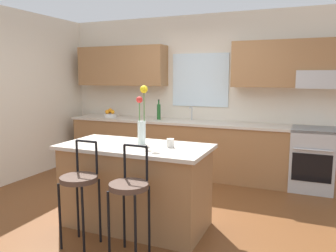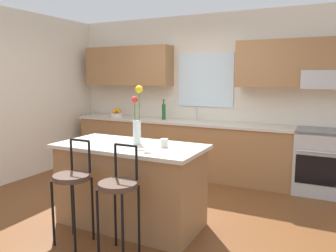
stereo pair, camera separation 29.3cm
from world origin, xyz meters
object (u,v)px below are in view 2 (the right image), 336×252
at_px(oven_range, 317,161).
at_px(bar_stool_middle, 119,190).
at_px(kitchen_island, 131,184).
at_px(bar_stool_near, 72,182).
at_px(mug_ceramic, 164,143).
at_px(fruit_bowl_oranges, 117,113).
at_px(bottle_olive_oil, 164,111).
at_px(flower_vase, 137,120).

distance_m(oven_range, bar_stool_middle, 3.12).
height_order(kitchen_island, bar_stool_middle, bar_stool_middle).
xyz_separation_m(oven_range, bar_stool_near, (-2.09, -2.70, 0.18)).
relative_size(kitchen_island, mug_ceramic, 18.25).
distance_m(kitchen_island, mug_ceramic, 0.64).
xyz_separation_m(bar_stool_near, fruit_bowl_oranges, (-1.38, 2.73, 0.34)).
distance_m(bar_stool_near, fruit_bowl_oranges, 3.08).
distance_m(mug_ceramic, bottle_olive_oil, 2.31).
xyz_separation_m(flower_vase, fruit_bowl_oranges, (-1.71, 2.03, -0.21)).
xyz_separation_m(kitchen_island, flower_vase, (0.05, 0.07, 0.72)).
relative_size(flower_vase, fruit_bowl_oranges, 2.70).
distance_m(kitchen_island, flower_vase, 0.73).
distance_m(bar_stool_middle, flower_vase, 0.91).
bearing_deg(oven_range, bar_stool_near, -127.77).
bearing_deg(kitchen_island, bottle_olive_oil, 107.54).
bearing_deg(mug_ceramic, bar_stool_near, -135.09).
xyz_separation_m(bar_stool_near, bar_stool_middle, (0.55, 0.00, 0.00)).
distance_m(bar_stool_middle, bottle_olive_oil, 2.91).
relative_size(bar_stool_middle, fruit_bowl_oranges, 4.34).
distance_m(bar_stool_middle, fruit_bowl_oranges, 3.36).
bearing_deg(bottle_olive_oil, kitchen_island, -72.46).
relative_size(bar_stool_near, flower_vase, 1.61).
xyz_separation_m(oven_range, flower_vase, (-1.77, -2.01, 0.73)).
bearing_deg(mug_ceramic, fruit_bowl_oranges, 135.00).
bearing_deg(fruit_bowl_oranges, bar_stool_middle, -54.71).
bearing_deg(mug_ceramic, flower_vase, 176.53).
bearing_deg(bottle_olive_oil, bar_stool_near, -81.86).
distance_m(oven_range, kitchen_island, 2.76).
height_order(bar_stool_middle, mug_ceramic, bar_stool_middle).
xyz_separation_m(oven_range, bottle_olive_oil, (-2.48, 0.02, 0.60)).
distance_m(bar_stool_middle, mug_ceramic, 0.76).
bearing_deg(oven_range, flower_vase, -131.33).
xyz_separation_m(oven_range, mug_ceramic, (-1.42, -2.03, 0.51)).
bearing_deg(bar_stool_middle, kitchen_island, 113.84).
xyz_separation_m(mug_ceramic, bottle_olive_oil, (-1.06, 2.05, 0.10)).
height_order(kitchen_island, fruit_bowl_oranges, fruit_bowl_oranges).
height_order(fruit_bowl_oranges, bottle_olive_oil, bottle_olive_oil).
height_order(kitchen_island, bar_stool_near, bar_stool_near).
bearing_deg(oven_range, bar_stool_middle, -119.74).
bearing_deg(bottle_olive_oil, flower_vase, -70.56).
relative_size(oven_range, bar_stool_middle, 0.88).
xyz_separation_m(bar_stool_near, bottle_olive_oil, (-0.39, 2.73, 0.43)).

